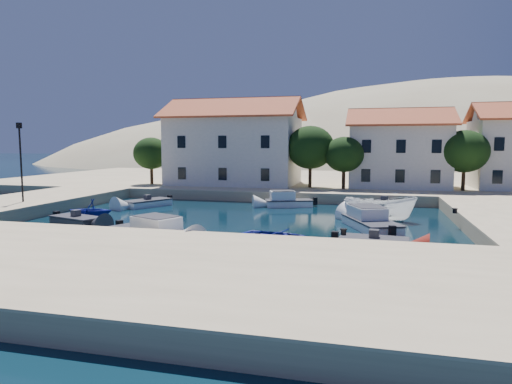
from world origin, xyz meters
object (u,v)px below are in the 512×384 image
building_left (235,141)px  lamppost (21,154)px  boat_east (379,221)px  cabin_cruiser_south (149,231)px  building_mid (399,147)px  cabin_cruiser_east (371,222)px  rowboat_south (282,246)px

building_left → lamppost: (-11.50, -20.00, -1.18)m
building_left → boat_east: bearing=-45.4°
cabin_cruiser_south → boat_east: bearing=61.7°
building_left → lamppost: bearing=-119.9°
building_left → building_mid: bearing=3.2°
cabin_cruiser_east → boat_east: bearing=-31.8°
cabin_cruiser_south → boat_east: size_ratio=1.05×
building_mid → boat_east: size_ratio=2.03×
lamppost → boat_east: lamppost is taller
lamppost → cabin_cruiser_east: bearing=0.8°
lamppost → cabin_cruiser_south: size_ratio=1.14×
building_mid → cabin_cruiser_south: (-15.33, -27.16, -4.75)m
building_mid → boat_east: building_mid is taller
boat_east → rowboat_south: bearing=156.2°
building_mid → lamppost: bearing=-144.6°
building_left → boat_east: building_left is taller
cabin_cruiser_south → rowboat_south: cabin_cruiser_south is taller
lamppost → cabin_cruiser_south: (14.17, -6.16, -4.28)m
building_left → cabin_cruiser_south: building_left is taller
building_mid → rowboat_south: building_mid is taller
lamppost → cabin_cruiser_east: lamppost is taller
building_mid → cabin_cruiser_east: size_ratio=1.76×
lamppost → boat_east: bearing=8.1°
lamppost → building_mid: bearing=35.4°
cabin_cruiser_south → rowboat_south: (7.96, 0.11, -0.48)m
cabin_cruiser_south → rowboat_south: bearing=25.3°
building_left → rowboat_south: 28.75m
building_left → cabin_cruiser_south: 26.86m
building_left → building_mid: (18.00, 1.00, -0.71)m
boat_east → cabin_cruiser_south: bearing=131.4°
boat_east → cabin_cruiser_east: bearing=174.8°
building_left → cabin_cruiser_east: (15.33, -19.64, -5.46)m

